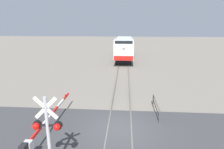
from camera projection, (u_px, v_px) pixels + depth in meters
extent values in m
plane|color=slate|center=(120.00, 130.00, 11.54)|extent=(160.00, 160.00, 0.00)
cube|color=#59544C|center=(108.00, 129.00, 11.57)|extent=(0.08, 80.00, 0.15)
cube|color=#59544C|center=(131.00, 130.00, 11.47)|extent=(0.08, 80.00, 0.15)
cube|color=#38383A|center=(120.00, 129.00, 11.52)|extent=(36.00, 4.88, 0.15)
cube|color=black|center=(124.00, 60.00, 30.66)|extent=(2.47, 3.20, 1.05)
cube|color=black|center=(124.00, 52.00, 38.59)|extent=(2.47, 3.20, 1.05)
cube|color=silver|center=(124.00, 46.00, 34.17)|extent=(2.91, 14.99, 2.39)
cube|color=silver|center=(124.00, 41.00, 28.21)|extent=(2.85, 3.38, 0.46)
cube|color=black|center=(124.00, 42.00, 26.55)|extent=(2.47, 0.06, 0.37)
cube|color=red|center=(123.00, 58.00, 27.14)|extent=(2.76, 0.08, 0.64)
sphere|color=#F2EACC|center=(124.00, 48.00, 26.74)|extent=(0.36, 0.36, 0.36)
cylinder|color=#ADADB2|center=(49.00, 139.00, 7.67)|extent=(0.14, 0.14, 3.60)
cube|color=white|center=(46.00, 108.00, 7.32)|extent=(0.95, 0.04, 0.95)
cube|color=white|center=(46.00, 108.00, 7.32)|extent=(0.95, 0.04, 0.95)
cube|color=black|center=(47.00, 125.00, 7.51)|extent=(1.04, 0.08, 0.08)
sphere|color=red|center=(36.00, 126.00, 7.45)|extent=(0.28, 0.28, 0.28)
sphere|color=red|center=(57.00, 127.00, 7.39)|extent=(0.28, 0.28, 0.28)
cylinder|color=black|center=(37.00, 125.00, 7.56)|extent=(0.34, 0.14, 0.34)
cylinder|color=black|center=(58.00, 125.00, 7.50)|extent=(0.34, 0.14, 0.34)
cube|color=black|center=(24.00, 149.00, 8.29)|extent=(0.28, 0.36, 0.40)
cube|color=red|center=(36.00, 134.00, 9.41)|extent=(0.10, 1.23, 0.14)
cube|color=white|center=(46.00, 121.00, 10.59)|extent=(0.10, 1.23, 0.14)
cube|color=red|center=(54.00, 111.00, 11.77)|extent=(0.10, 1.23, 0.14)
cube|color=white|center=(60.00, 103.00, 12.95)|extent=(0.10, 1.23, 0.14)
cube|color=red|center=(66.00, 96.00, 14.13)|extent=(0.10, 1.23, 0.14)
sphere|color=red|center=(46.00, 118.00, 10.66)|extent=(0.14, 0.14, 0.14)
sphere|color=red|center=(66.00, 95.00, 14.02)|extent=(0.14, 0.14, 0.14)
cylinder|color=#4C4742|center=(159.00, 118.00, 12.05)|extent=(0.08, 0.08, 0.95)
cylinder|color=#4C4742|center=(153.00, 100.00, 14.86)|extent=(0.08, 0.08, 0.95)
cylinder|color=#4C4742|center=(156.00, 103.00, 13.34)|extent=(0.06, 2.92, 0.06)
cylinder|color=#4C4742|center=(156.00, 108.00, 13.44)|extent=(0.06, 2.92, 0.06)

